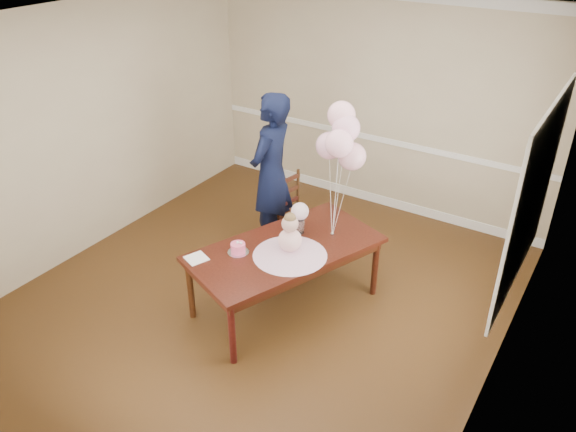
{
  "coord_description": "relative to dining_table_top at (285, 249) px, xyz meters",
  "views": [
    {
      "loc": [
        2.69,
        -3.74,
        3.56
      ],
      "look_at": [
        0.31,
        -0.01,
        1.05
      ],
      "focal_mm": 35.0,
      "sensor_mm": 36.0,
      "label": 1
    }
  ],
  "objects": [
    {
      "name": "table_leg_br",
      "position": [
        0.66,
        0.64,
        -0.34
      ],
      "size": [
        0.08,
        0.08,
        0.64
      ],
      "primitive_type": "cylinder",
      "rotation": [
        0.0,
        0.0,
        -0.38
      ],
      "color": "black",
      "rests_on": "floor"
    },
    {
      "name": "balloon_ribbon_b",
      "position": [
        0.3,
        0.39,
        0.46
      ],
      "size": [
        0.07,
        0.08,
        0.85
      ],
      "primitive_type": "cylinder",
      "rotation": [
        0.05,
        0.1,
        -0.38
      ],
      "color": "white",
      "rests_on": "balloon_weight"
    },
    {
      "name": "rose_vase_near",
      "position": [
        -0.03,
        0.3,
        0.1
      ],
      "size": [
        0.12,
        0.12,
        0.15
      ],
      "primitive_type": "cylinder",
      "rotation": [
        0.0,
        0.0,
        -0.38
      ],
      "color": "silver",
      "rests_on": "dining_table_top"
    },
    {
      "name": "chair_leg_fr",
      "position": [
        -0.3,
        0.77,
        -0.47
      ],
      "size": [
        0.04,
        0.04,
        0.38
      ],
      "primitive_type": "cylinder",
      "rotation": [
        0.0,
        0.0,
        -0.2
      ],
      "color": "#34160E",
      "rests_on": "floor"
    },
    {
      "name": "chair_rail_trim",
      "position": [
        -0.27,
        2.48,
        0.24
      ],
      "size": [
        4.5,
        0.02,
        0.07
      ],
      "primitive_type": "cube",
      "color": "white",
      "rests_on": "wall_back"
    },
    {
      "name": "baby_torso",
      "position": [
        0.11,
        -0.09,
        0.19
      ],
      "size": [
        0.22,
        0.22,
        0.22
      ],
      "primitive_type": "sphere",
      "color": "#FFA1CB",
      "rests_on": "baby_skirt"
    },
    {
      "name": "table_leg_bl",
      "position": [
        -0.05,
        0.92,
        -0.34
      ],
      "size": [
        0.08,
        0.08,
        0.64
      ],
      "primitive_type": "cylinder",
      "rotation": [
        0.0,
        0.0,
        -0.38
      ],
      "color": "black",
      "rests_on": "floor"
    },
    {
      "name": "baby_head",
      "position": [
        0.11,
        -0.09,
        0.36
      ],
      "size": [
        0.15,
        0.15,
        0.15
      ],
      "primitive_type": "sphere",
      "color": "#CFA08F",
      "rests_on": "baby_torso"
    },
    {
      "name": "chair_leg_bl",
      "position": [
        -0.55,
        1.14,
        -0.47
      ],
      "size": [
        0.04,
        0.04,
        0.38
      ],
      "primitive_type": "cylinder",
      "rotation": [
        0.0,
        0.0,
        -0.2
      ],
      "color": "#391F0F",
      "rests_on": "floor"
    },
    {
      "name": "roses_near",
      "position": [
        -0.03,
        0.3,
        0.26
      ],
      "size": [
        0.17,
        0.17,
        0.17
      ],
      "primitive_type": "sphere",
      "color": "beige",
      "rests_on": "rose_vase_near"
    },
    {
      "name": "wall_back",
      "position": [
        -0.27,
        2.49,
        0.69
      ],
      "size": [
        4.5,
        0.02,
        2.7
      ],
      "primitive_type": "cube",
      "color": "tan",
      "rests_on": "floor"
    },
    {
      "name": "dining_chair_seat",
      "position": [
        -0.42,
        0.96,
        -0.26
      ],
      "size": [
        0.46,
        0.46,
        0.04
      ],
      "primitive_type": "cube",
      "rotation": [
        0.0,
        0.0,
        -0.2
      ],
      "color": "#36180E",
      "rests_on": "chair_leg_fl"
    },
    {
      "name": "table_apron",
      "position": [
        0.0,
        0.0,
        -0.07
      ],
      "size": [
        1.4,
        1.91,
        0.09
      ],
      "primitive_type": "cube",
      "rotation": [
        0.0,
        0.0,
        -0.38
      ],
      "color": "black",
      "rests_on": "table_leg_fl"
    },
    {
      "name": "balloon_ribbon_c",
      "position": [
        0.29,
        0.47,
        0.51
      ],
      "size": [
        0.05,
        0.08,
        0.94
      ],
      "primitive_type": "cylinder",
      "rotation": [
        -0.09,
        0.02,
        -0.38
      ],
      "color": "white",
      "rests_on": "balloon_weight"
    },
    {
      "name": "baby_hair",
      "position": [
        0.11,
        -0.09,
        0.41
      ],
      "size": [
        0.11,
        0.11,
        0.11
      ],
      "primitive_type": "sphere",
      "color": "brown",
      "rests_on": "baby_head"
    },
    {
      "name": "woman",
      "position": [
        -0.74,
        0.87,
        0.26
      ],
      "size": [
        0.5,
        0.7,
        1.83
      ],
      "primitive_type": "imported",
      "rotation": [
        0.0,
        0.0,
        -1.49
      ],
      "color": "black",
      "rests_on": "floor"
    },
    {
      "name": "dining_table_top",
      "position": [
        0.0,
        0.0,
        0.0
      ],
      "size": [
        1.52,
        2.03,
        0.05
      ],
      "primitive_type": "cube",
      "rotation": [
        0.0,
        0.0,
        -0.38
      ],
      "color": "black",
      "rests_on": "table_leg_fl"
    },
    {
      "name": "window_blinds",
      "position": [
        1.94,
        0.49,
        0.89
      ],
      "size": [
        0.01,
        1.5,
        1.4
      ],
      "primitive_type": "cube",
      "color": "silver",
      "rests_on": "wall_right"
    },
    {
      "name": "chair_slat_low",
      "position": [
        -0.6,
        0.99,
        -0.11
      ],
      "size": [
        0.1,
        0.35,
        0.04
      ],
      "primitive_type": "cube",
      "rotation": [
        0.0,
        0.0,
        -0.2
      ],
      "color": "#37120F",
      "rests_on": "dining_chair_seat"
    },
    {
      "name": "balloon_d",
      "position": [
        0.24,
        0.56,
        1.21
      ],
      "size": [
        0.26,
        0.26,
        0.26
      ],
      "primitive_type": "sphere",
      "color": "#FFB4C7",
      "rests_on": "balloon_ribbon_d"
    },
    {
      "name": "chair_leg_br",
      "position": [
        -0.24,
        1.08,
        -0.47
      ],
      "size": [
        0.04,
        0.04,
        0.38
      ],
      "primitive_type": "cylinder",
      "rotation": [
        0.0,
        0.0,
        -0.2
      ],
      "color": "#3E2010",
      "rests_on": "floor"
    },
    {
      "name": "baby_skirt",
      "position": [
        0.11,
        -0.09,
        0.07
      ],
      "size": [
        0.9,
        0.9,
        0.09
      ],
      "primitive_type": "cone",
      "rotation": [
        0.0,
        0.0,
        -0.38
      ],
      "color": "#DAA0BF",
      "rests_on": "dining_table_top"
    },
    {
      "name": "floor",
      "position": [
        -0.27,
        -0.01,
        -0.66
      ],
      "size": [
        4.5,
        5.0,
        0.0
      ],
      "primitive_type": "cube",
      "color": "#351F0D",
      "rests_on": "ground"
    },
    {
      "name": "balloon_ribbon_a",
      "position": [
        0.23,
        0.45,
        0.41
      ],
      "size": [
        0.08,
        0.03,
        0.76
      ],
      "primitive_type": "cylinder",
      "rotation": [
        0.0,
        -0.1,
        -0.38
      ],
      "color": "white",
      "rests_on": "balloon_weight"
    },
    {
      "name": "chair_leg_fl",
      "position": [
        -0.61,
        0.83,
        -0.47
      ],
      "size": [
        0.04,
        0.04,
        0.38
      ],
      "primitive_type": "cylinder",
      "rotation": [
        0.0,
        0.0,
        -0.2
      ],
      "color": "#36170E",
      "rests_on": "floor"
    },
    {
      "name": "balloon_a",
      "position": [
        0.18,
        0.47,
        0.93
      ],
      "size": [
        0.26,
        0.26,
        0.26
      ],
      "primitive_type": "sphere",
      "color": "#DF9EB9",
      "rests_on": "balloon_ribbon_a"
    },
    {
      "name": "birthday_cake",
      "position": [
        -0.32,
        -0.31,
        0.08
      ],
      "size": [
        0.18,
        0.18,
        0.09
      ],
      "primitive_type": "cylinder",
      "rotation": [
        0.0,
        0.0,
        -0.38
      ],
      "color": "#FF5082",
      "rests_on": "cake_platter"
    },
    {
      "name": "wall_left",
      "position": [
        -2.52,
        -0.01,
        0.69
      ],
      "size": [
        0.02,
        5.0,
        2.7
      ],
      "primitive_type": "cube",
      "color": "tan",
      "rests_on": "floor"
    },
    {
      "name": "chair_slat_top",
      "position": [
        -0.6,
        0.99,
        0.17
      ],
      "size": [
        0.1,
        0.35,
        0.04
      ],
      "primitive_type": "cube",
      "rotation": [
        0.0,
        0.0,
        -0.2
      ],
      "color": "#36170E",
      "rests_on": "dining_chair_seat"
    },
    {
      "name": "cake_platter",
      "position": [
        -0.32,
        -0.31,
        0.03
      ],
      "size": [
        0.26,
        0.26,
        0.01
      ],
      "primitive_type": "cylinder",
      "rotation": [
        0.0,
        0.0,
        -0.38
      ],
      "color": "silver",
      "rests_on": "dining_table_top"
    },
    {
      "name": "chair_slat_mid",
      "position": [
        -0.6,
        0.99,
        0.03
      ],
      "size": [
        0.1,
        0.35,
        0.04
      ],
      "primitive_type": "cube",
      "rotation": [
        0.0,
        0.0,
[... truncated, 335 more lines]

